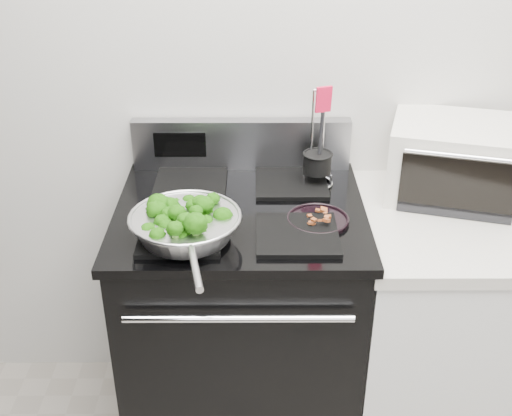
{
  "coord_description": "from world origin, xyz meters",
  "views": [
    {
      "loc": [
        -0.26,
        -0.36,
        1.93
      ],
      "look_at": [
        -0.25,
        1.36,
        0.98
      ],
      "focal_mm": 45.0,
      "sensor_mm": 36.0,
      "label": 1
    }
  ],
  "objects_px": {
    "toaster_oven": "(458,160)",
    "bacon_plate": "(318,217)",
    "gas_range": "(242,323)",
    "skillet": "(186,225)",
    "utensil_holder": "(317,168)"
  },
  "relations": [
    {
      "from": "bacon_plate",
      "to": "gas_range",
      "type": "bearing_deg",
      "value": 160.28
    },
    {
      "from": "utensil_holder",
      "to": "toaster_oven",
      "type": "distance_m",
      "value": 0.47
    },
    {
      "from": "gas_range",
      "to": "toaster_oven",
      "type": "distance_m",
      "value": 0.92
    },
    {
      "from": "gas_range",
      "to": "skillet",
      "type": "xyz_separation_m",
      "value": [
        -0.15,
        -0.19,
        0.51
      ]
    },
    {
      "from": "toaster_oven",
      "to": "utensil_holder",
      "type": "bearing_deg",
      "value": -166.64
    },
    {
      "from": "bacon_plate",
      "to": "toaster_oven",
      "type": "height_order",
      "value": "toaster_oven"
    },
    {
      "from": "utensil_holder",
      "to": "toaster_oven",
      "type": "height_order",
      "value": "utensil_holder"
    },
    {
      "from": "toaster_oven",
      "to": "skillet",
      "type": "bearing_deg",
      "value": -143.09
    },
    {
      "from": "bacon_plate",
      "to": "toaster_oven",
      "type": "xyz_separation_m",
      "value": [
        0.48,
        0.23,
        0.08
      ]
    },
    {
      "from": "toaster_oven",
      "to": "bacon_plate",
      "type": "bearing_deg",
      "value": -138.57
    },
    {
      "from": "skillet",
      "to": "bacon_plate",
      "type": "bearing_deg",
      "value": 4.35
    },
    {
      "from": "utensil_holder",
      "to": "toaster_oven",
      "type": "relative_size",
      "value": 0.68
    },
    {
      "from": "utensil_holder",
      "to": "bacon_plate",
      "type": "bearing_deg",
      "value": -112.36
    },
    {
      "from": "bacon_plate",
      "to": "skillet",
      "type": "bearing_deg",
      "value": -164.62
    },
    {
      "from": "gas_range",
      "to": "skillet",
      "type": "height_order",
      "value": "gas_range"
    }
  ]
}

